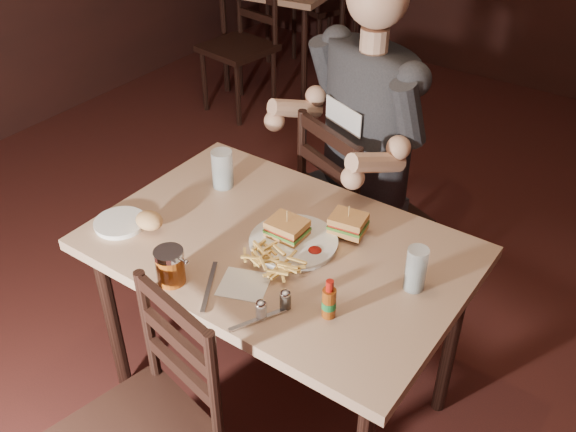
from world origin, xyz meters
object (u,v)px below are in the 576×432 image
Objects in this scene: hot_sauce at (329,299)px; glass_right at (416,269)px; dinner_plate at (293,243)px; syrup_dispenser at (170,266)px; diner at (361,106)px; bg_chair_near at (237,47)px; side_plate at (120,224)px; chair_far at (362,215)px; bg_chair_far at (325,4)px; main_table at (279,263)px; glass_left at (222,169)px.

glass_right is at bearing 59.70° from hot_sauce.
syrup_dispenser is at bearing -119.33° from dinner_plate.
diner is 0.97m from syrup_dispenser.
bg_chair_near is 6.44× the size of glass_right.
side_plate is at bearing 162.53° from syrup_dispenser.
bg_chair_near is at bearing 163.85° from diner.
chair_far is 1.07m from syrup_dispenser.
glass_right reaches higher than dinner_plate.
bg_chair_far is 3.48m from dinner_plate.
main_table is at bearing 116.24° from chair_far.
bg_chair_far is at bearing 119.87° from main_table.
glass_left is at bearing 172.75° from glass_right.
glass_left is (1.36, -2.84, 0.37)m from bg_chair_far.
dinner_plate is at bearing 24.91° from main_table.
bg_chair_far is at bearing 115.22° from syrup_dispenser.
bg_chair_near is 0.90× the size of diner.
bg_chair_near is 2.94m from hot_sauce.
glass_right reaches higher than side_plate.
chair_far reaches higher than dinner_plate.
diner is 5.99× the size of side_plate.
bg_chair_near is at bearing 133.17° from dinner_plate.
syrup_dispenser is (-0.60, -0.39, -0.01)m from glass_right.
bg_chair_near reaches higher than side_plate.
glass_left reaches higher than syrup_dispenser.
glass_left reaches higher than hot_sauce.
diner reaches higher than hot_sauce.
dinner_plate is (0.10, -0.65, 0.31)m from chair_far.
syrup_dispenser reaches higher than side_plate.
bg_chair_far is 3.80m from hot_sauce.
hot_sauce is at bearing -120.30° from glass_right.
bg_chair_near is at bearing 127.92° from glass_left.
glass_right is (0.40, 0.04, 0.06)m from dinner_plate.
diner is 0.65m from dinner_plate.
bg_chair_far reaches higher than hot_sauce.
chair_far is at bearing 84.30° from syrup_dispenser.
glass_right is at bearing 16.82° from side_plate.
dinner_plate is 1.95× the size of glass_right.
dinner_plate is at bearing 141.91° from hot_sauce.
glass_right reaches higher than syrup_dispenser.
diner is 0.91m from hot_sauce.
main_table is 0.55m from side_plate.
side_plate is at bearing -155.35° from dinner_plate.
bg_chair_far is at bearing 97.88° from bg_chair_near.
main_table is 0.39m from syrup_dispenser.
chair_far is at bearing 64.03° from side_plate.
syrup_dispenser is (0.21, -0.49, -0.01)m from glass_left.
bg_chair_near is 5.41× the size of side_plate.
bg_chair_near reaches higher than hot_sauce.
glass_left is (-0.41, 0.14, 0.06)m from dinner_plate.
diner reaches higher than glass_right.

